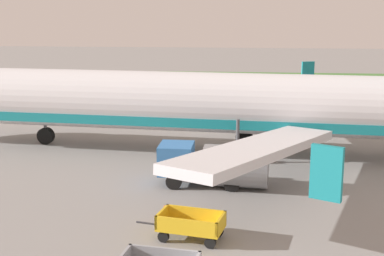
{
  "coord_description": "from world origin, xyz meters",
  "views": [
    {
      "loc": [
        -0.07,
        -15.87,
        8.85
      ],
      "look_at": [
        -2.83,
        11.49,
        2.8
      ],
      "focal_mm": 51.11,
      "sensor_mm": 36.0,
      "label": 1
    }
  ],
  "objects_px": {
    "airplane": "(218,104)",
    "traffic_cone_mid_apron": "(164,212)",
    "baggage_cart_third_in_row": "(191,225)",
    "service_truck_beside_carts": "(186,163)"
  },
  "relations": [
    {
      "from": "airplane",
      "to": "traffic_cone_mid_apron",
      "type": "distance_m",
      "value": 11.78
    },
    {
      "from": "airplane",
      "to": "baggage_cart_third_in_row",
      "type": "xyz_separation_m",
      "value": [
        -0.32,
        -13.38,
        -2.45
      ]
    },
    {
      "from": "service_truck_beside_carts",
      "to": "traffic_cone_mid_apron",
      "type": "xyz_separation_m",
      "value": [
        -0.39,
        -4.75,
        -0.8
      ]
    },
    {
      "from": "service_truck_beside_carts",
      "to": "traffic_cone_mid_apron",
      "type": "bearing_deg",
      "value": -94.72
    },
    {
      "from": "baggage_cart_third_in_row",
      "to": "traffic_cone_mid_apron",
      "type": "relative_size",
      "value": 5.96
    },
    {
      "from": "baggage_cart_third_in_row",
      "to": "service_truck_beside_carts",
      "type": "distance_m",
      "value": 6.87
    },
    {
      "from": "airplane",
      "to": "service_truck_beside_carts",
      "type": "distance_m",
      "value": 6.99
    },
    {
      "from": "service_truck_beside_carts",
      "to": "airplane",
      "type": "bearing_deg",
      "value": 79.08
    },
    {
      "from": "baggage_cart_third_in_row",
      "to": "service_truck_beside_carts",
      "type": "bearing_deg",
      "value": 97.96
    },
    {
      "from": "service_truck_beside_carts",
      "to": "traffic_cone_mid_apron",
      "type": "relative_size",
      "value": 7.21
    }
  ]
}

